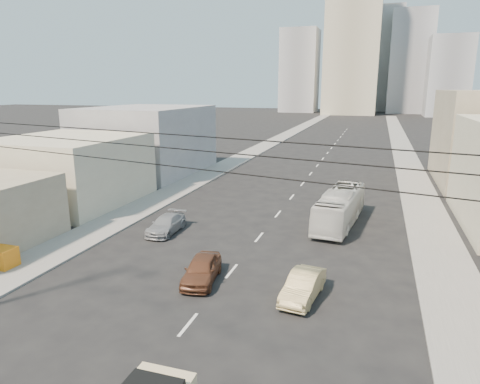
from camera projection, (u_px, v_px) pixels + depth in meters
The scene contains 16 objects.
sidewalk_left at pixel (269, 144), 79.88m from camera, with size 3.50×180.00×0.12m, color slate.
sidewalk_right at pixel (403, 149), 72.92m from camera, with size 3.50×180.00×0.12m, color slate.
lane_dashes at pixel (320, 162), 60.69m from camera, with size 0.15×104.00×0.01m.
city_bus at pixel (340, 207), 32.81m from camera, with size 2.26×9.66×2.69m, color silver.
sedan_brown at pixel (202, 269), 23.20m from camera, with size 1.63×4.05×1.38m, color brown.
sedan_tan at pixel (303, 286), 21.32m from camera, with size 1.40×4.00×1.32m, color tan.
sedan_grey at pixel (166, 224), 31.06m from camera, with size 1.73×4.26×1.24m, color gray.
overhead_wires at pixel (72, 141), 10.92m from camera, with size 23.01×5.02×0.72m.
crate_stack at pixel (0, 257), 24.87m from camera, with size 1.80×1.20×1.14m.
bldg_left_mid at pixel (69, 170), 38.78m from camera, with size 11.00×12.00×6.00m, color #B8AF94.
bldg_left_far at pixel (147, 140), 52.57m from camera, with size 12.00×16.00×8.00m, color gray.
high_rise_tower at pixel (353, 34), 162.95m from camera, with size 20.00×20.00×60.00m, color tan.
midrise_ne at pixel (410, 63), 172.69m from camera, with size 16.00×16.00×40.00m, color gray.
midrise_nw at pixel (300, 71), 181.82m from camera, with size 15.00×15.00×34.00m, color gray.
midrise_back at pixel (379, 60), 189.64m from camera, with size 18.00×18.00×44.00m, color gray.
midrise_east at pixel (448, 77), 152.06m from camera, with size 14.00×14.00×28.00m, color gray.
Camera 1 is at (7.43, -7.59, 10.29)m, focal length 32.00 mm.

